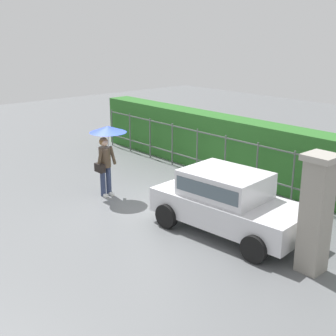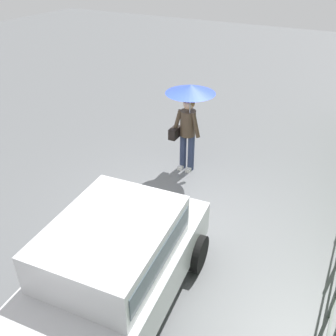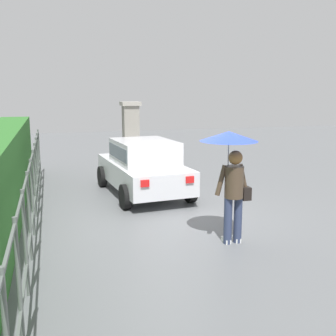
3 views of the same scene
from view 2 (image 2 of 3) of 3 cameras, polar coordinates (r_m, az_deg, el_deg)
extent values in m
plane|color=slate|center=(7.25, 0.72, -7.06)|extent=(40.00, 40.00, 0.00)
cube|color=silver|center=(5.30, -8.93, -16.97)|extent=(3.84, 1.98, 0.60)
cube|color=silver|center=(4.96, -8.61, -11.18)|extent=(2.03, 1.61, 0.60)
cube|color=#4C5B66|center=(4.95, -8.63, -11.01)|extent=(1.88, 1.62, 0.33)
cylinder|color=black|center=(6.03, 4.64, -13.01)|extent=(0.61, 0.24, 0.60)
cylinder|color=black|center=(6.58, -9.49, -8.88)|extent=(0.61, 0.24, 0.60)
cube|color=red|center=(6.25, 4.11, -5.86)|extent=(0.08, 0.20, 0.16)
cube|color=red|center=(6.61, -4.93, -3.60)|extent=(0.08, 0.20, 0.16)
cylinder|color=#2D3856|center=(8.42, 3.58, 2.35)|extent=(0.15, 0.15, 0.86)
cylinder|color=#2D3856|center=(8.49, 2.35, 2.65)|extent=(0.15, 0.15, 0.86)
cube|color=white|center=(8.57, 3.33, -0.10)|extent=(0.26, 0.10, 0.08)
cube|color=white|center=(8.64, 2.12, 0.21)|extent=(0.26, 0.10, 0.08)
cylinder|color=#473828|center=(8.13, 3.10, 6.95)|extent=(0.34, 0.34, 0.58)
sphere|color=#DBAD89|center=(7.97, 3.18, 9.77)|extent=(0.22, 0.22, 0.22)
sphere|color=olive|center=(7.98, 3.28, 9.97)|extent=(0.25, 0.25, 0.25)
cylinder|color=#473828|center=(7.97, 4.30, 6.62)|extent=(0.09, 0.23, 0.56)
cylinder|color=#473828|center=(8.14, 1.45, 7.23)|extent=(0.09, 0.23, 0.56)
cylinder|color=#B2B2B7|center=(7.88, 3.39, 8.85)|extent=(0.02, 0.02, 0.77)
cone|color=blue|center=(7.71, 3.50, 12.11)|extent=(1.04, 1.04, 0.18)
cube|color=black|center=(8.24, 1.05, 5.47)|extent=(0.34, 0.17, 0.24)
camera|label=1|loc=(10.64, -83.92, 4.51)|focal=48.22mm
camera|label=3|loc=(13.39, 30.06, 20.07)|focal=43.77mm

